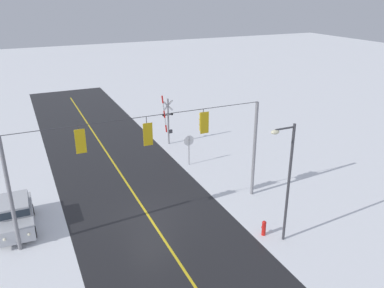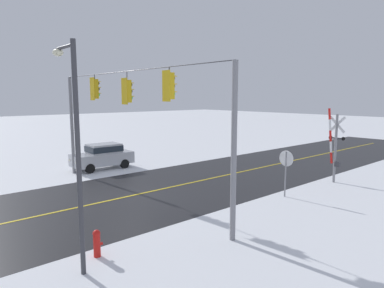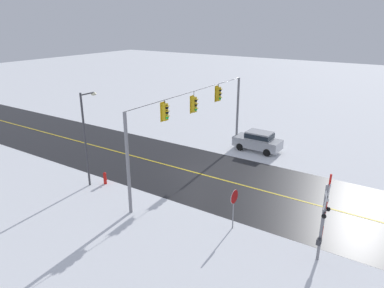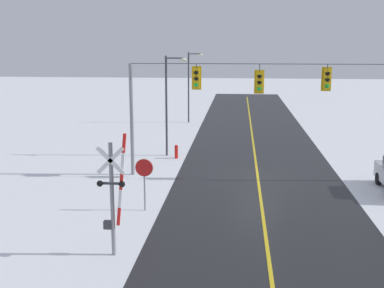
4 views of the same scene
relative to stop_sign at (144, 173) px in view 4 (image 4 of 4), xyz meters
The scene contains 9 objects.
ground_plane 8.04m from the stop_sign, 48.83° to the left, with size 160.00×160.00×0.00m, color white.
road_asphalt 13.10m from the stop_sign, 66.53° to the left, with size 9.00×80.00×0.01m, color black.
lane_centre_line 13.10m from the stop_sign, 66.53° to the left, with size 0.14×72.00×0.01m, color gold.
signal_span 8.25m from the stop_sign, 48.82° to the left, with size 14.20×0.47×6.22m.
stop_sign is the anchor object (origin of this frame).
railroad_crossing 4.71m from the stop_sign, 91.91° to the right, with size 1.04×0.31×4.32m.
streetlamp_near 11.08m from the stop_sign, 92.19° to the left, with size 1.39×0.28×6.50m.
streetlamp_far 24.88m from the stop_sign, 90.96° to the left, with size 1.39×0.28×6.50m.
fire_hydrant 10.16m from the stop_sign, 89.42° to the left, with size 0.24×0.31×0.88m.
Camera 4 is at (-1.13, -26.07, 7.21)m, focal length 45.44 mm.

